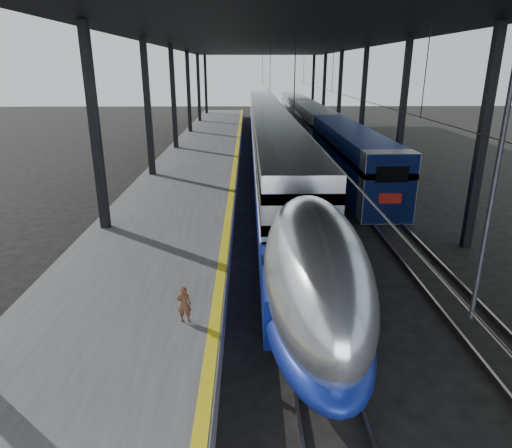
{
  "coord_description": "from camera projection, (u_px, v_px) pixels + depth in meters",
  "views": [
    {
      "loc": [
        0.21,
        -13.2,
        7.36
      ],
      "look_at": [
        0.48,
        2.35,
        2.0
      ],
      "focal_mm": 32.0,
      "sensor_mm": 36.0,
      "label": 1
    }
  ],
  "objects": [
    {
      "name": "tgv_train",
      "position": [
        269.0,
        135.0,
        38.45
      ],
      "size": [
        2.84,
        65.2,
        4.07
      ],
      "color": "silver",
      "rests_on": "ground"
    },
    {
      "name": "yellow_strip",
      "position": [
        236.0,
        159.0,
        33.44
      ],
      "size": [
        0.3,
        80.0,
        0.01
      ],
      "primitive_type": "cube",
      "color": "yellow",
      "rests_on": "platform"
    },
    {
      "name": "second_train",
      "position": [
        313.0,
        123.0,
        47.52
      ],
      "size": [
        2.58,
        56.05,
        3.55
      ],
      "color": "navy",
      "rests_on": "ground"
    },
    {
      "name": "child",
      "position": [
        184.0,
        304.0,
        11.9
      ],
      "size": [
        0.37,
        0.25,
        1.0
      ],
      "primitive_type": "imported",
      "rotation": [
        0.0,
        0.0,
        3.18
      ],
      "color": "#4C2A19",
      "rests_on": "platform"
    },
    {
      "name": "canopy",
      "position": [
        272.0,
        40.0,
        30.84
      ],
      "size": [
        18.0,
        75.0,
        9.47
      ],
      "color": "black",
      "rests_on": "ground"
    },
    {
      "name": "ground",
      "position": [
        243.0,
        305.0,
        14.88
      ],
      "size": [
        160.0,
        160.0,
        0.0
      ],
      "primitive_type": "plane",
      "color": "black",
      "rests_on": "ground"
    },
    {
      "name": "rails",
      "position": [
        306.0,
        171.0,
        33.83
      ],
      "size": [
        6.52,
        80.0,
        0.16
      ],
      "color": "slate",
      "rests_on": "ground"
    },
    {
      "name": "platform",
      "position": [
        198.0,
        165.0,
        33.56
      ],
      "size": [
        6.0,
        80.0,
        1.0
      ],
      "primitive_type": "cube",
      "color": "#4C4C4F",
      "rests_on": "ground"
    }
  ]
}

